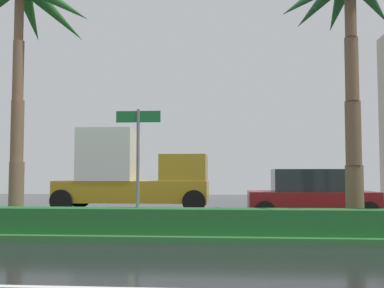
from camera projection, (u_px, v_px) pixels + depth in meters
name	position (u px, v px, depth m)	size (l,w,h in m)	color
ground_plane	(199.00, 230.00, 13.26)	(90.00, 42.00, 0.10)	black
median_strip	(197.00, 230.00, 12.27)	(85.50, 4.00, 0.15)	#2D6B33
median_hedge	(193.00, 221.00, 10.90)	(76.50, 0.70, 0.60)	#1E6028
palm_tree_mid_left	(19.00, 10.00, 13.43)	(4.64, 4.93, 7.55)	brown
palm_tree_centre_left	(351.00, 6.00, 11.83)	(4.00, 3.95, 7.08)	brown
street_name_sign	(138.00, 153.00, 11.28)	(1.10, 0.08, 3.00)	slate
box_truck_lead	(131.00, 174.00, 19.78)	(6.40, 2.64, 3.46)	#B28C1E
car_in_traffic_second	(310.00, 195.00, 15.89)	(4.30, 2.02, 1.72)	maroon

